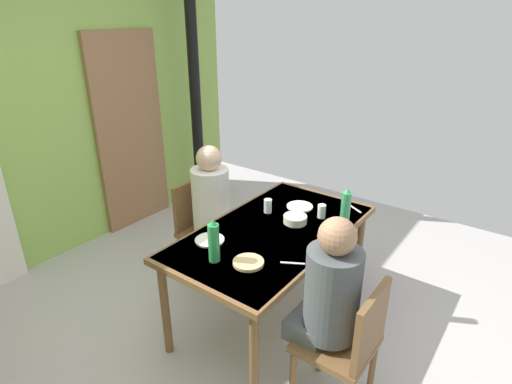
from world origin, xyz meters
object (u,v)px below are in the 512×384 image
object	(u,v)px
person_far_diner	(212,199)
water_bottle_green_near	(214,242)
person_near_diner	(330,291)
serving_bowl_center	(295,219)
chair_near_diner	(349,342)
water_bottle_green_far	(346,207)
dining_table	(273,239)
chair_far_diner	(201,225)

from	to	relation	value
person_far_diner	water_bottle_green_near	distance (m)	0.86
person_near_diner	serving_bowl_center	bearing A→B (deg)	44.29
chair_near_diner	person_far_diner	world-z (taller)	person_far_diner
person_near_diner	water_bottle_green_far	xyz separation A→B (m)	(0.80, 0.29, 0.10)
chair_near_diner	serving_bowl_center	size ratio (longest dim) A/B	5.12
chair_near_diner	serving_bowl_center	bearing A→B (deg)	50.24
water_bottle_green_near	water_bottle_green_far	size ratio (longest dim) A/B	1.01
dining_table	chair_near_diner	bearing A→B (deg)	-117.90
water_bottle_green_far	person_near_diner	bearing A→B (deg)	-159.75
chair_far_diner	serving_bowl_center	world-z (taller)	chair_far_diner
person_far_diner	water_bottle_green_far	distance (m)	1.06
water_bottle_green_near	chair_far_diner	bearing A→B (deg)	49.12
chair_near_diner	chair_far_diner	xyz separation A→B (m)	(0.51, 1.58, 0.00)
chair_far_diner	person_near_diner	world-z (taller)	person_near_diner
chair_far_diner	water_bottle_green_far	bearing A→B (deg)	104.23
person_near_diner	chair_near_diner	bearing A→B (deg)	-90.00
dining_table	chair_far_diner	size ratio (longest dim) A/B	1.80
chair_far_diner	water_bottle_green_near	xyz separation A→B (m)	(-0.62, -0.72, 0.39)
dining_table	water_bottle_green_near	size ratio (longest dim) A/B	5.57
chair_near_diner	chair_far_diner	distance (m)	1.66
water_bottle_green_near	serving_bowl_center	distance (m)	0.74
dining_table	water_bottle_green_far	world-z (taller)	water_bottle_green_far
dining_table	chair_far_diner	xyz separation A→B (m)	(0.09, 0.79, -0.18)
person_near_diner	water_bottle_green_near	distance (m)	0.74
dining_table	serving_bowl_center	distance (m)	0.22
water_bottle_green_near	serving_bowl_center	xyz separation A→B (m)	(0.72, -0.14, -0.10)
person_near_diner	water_bottle_green_near	xyz separation A→B (m)	(-0.12, 0.72, 0.10)
chair_far_diner	water_bottle_green_far	world-z (taller)	water_bottle_green_far
chair_near_diner	chair_far_diner	world-z (taller)	same
water_bottle_green_near	serving_bowl_center	size ratio (longest dim) A/B	1.66
person_far_diner	serving_bowl_center	distance (m)	0.72
chair_near_diner	person_far_diner	bearing A→B (deg)	70.66
chair_far_diner	person_near_diner	distance (m)	1.55
dining_table	serving_bowl_center	xyz separation A→B (m)	(0.18, -0.07, 0.10)
dining_table	person_far_diner	bearing A→B (deg)	82.30
chair_near_diner	serving_bowl_center	distance (m)	0.98
water_bottle_green_near	person_far_diner	bearing A→B (deg)	43.10
person_far_diner	water_bottle_green_near	world-z (taller)	person_far_diner
water_bottle_green_far	water_bottle_green_near	bearing A→B (deg)	154.77
person_near_diner	water_bottle_green_far	distance (m)	0.86
chair_near_diner	water_bottle_green_far	size ratio (longest dim) A/B	3.13
person_far_diner	serving_bowl_center	world-z (taller)	person_far_diner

